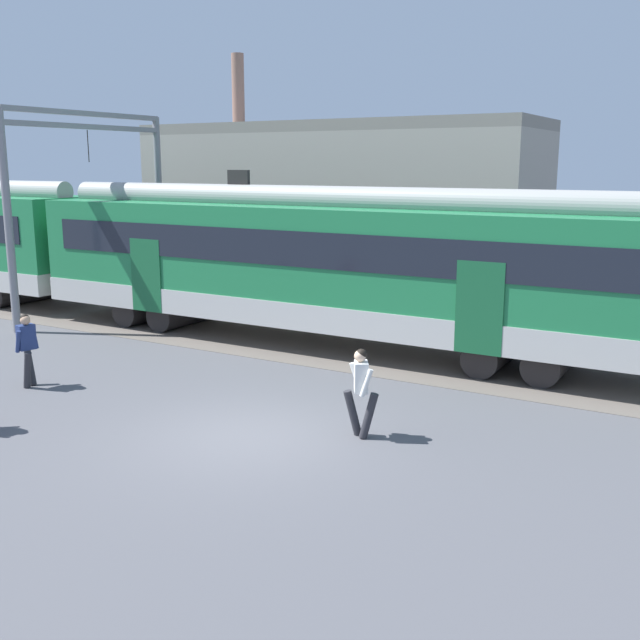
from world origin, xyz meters
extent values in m
plane|color=#515156|center=(0.00, 0.00, 0.00)|extent=(160.00, 160.00, 0.00)
cube|color=#605951|center=(-13.35, 6.87, 0.01)|extent=(80.00, 4.40, 0.01)
cube|color=#B7B7B2|center=(-2.35, 6.87, 1.05)|extent=(18.00, 3.06, 0.70)
cube|color=#1E7542|center=(-2.35, 6.87, 2.60)|extent=(18.00, 3.00, 2.40)
cube|color=black|center=(-2.35, 5.36, 2.80)|extent=(16.56, 0.03, 0.90)
cube|color=#165731|center=(2.60, 5.35, 1.75)|extent=(1.10, 0.04, 2.10)
cube|color=#165731|center=(-7.30, 5.35, 1.75)|extent=(1.10, 0.04, 2.10)
cylinder|color=#9C9C97|center=(-2.35, 6.87, 3.98)|extent=(17.64, 0.70, 0.70)
cube|color=black|center=(-5.05, 6.87, 4.53)|extent=(0.70, 0.12, 0.40)
cylinder|color=black|center=(3.93, 6.87, 0.45)|extent=(0.90, 2.40, 0.90)
cylinder|color=black|center=(2.53, 6.87, 0.45)|extent=(0.90, 2.40, 0.90)
cylinder|color=black|center=(-7.23, 6.87, 0.45)|extent=(0.90, 2.40, 0.90)
cylinder|color=black|center=(-8.63, 6.87, 0.45)|extent=(0.90, 2.40, 0.90)
cylinder|color=black|center=(-14.67, 6.87, 0.45)|extent=(0.90, 2.40, 0.90)
cylinder|color=#28282D|center=(-5.90, -0.01, 0.43)|extent=(0.38, 0.24, 0.87)
cylinder|color=#28282D|center=(-6.12, 0.24, 0.43)|extent=(0.38, 0.24, 0.87)
cube|color=navy|center=(-6.01, 0.12, 1.14)|extent=(0.33, 0.41, 0.56)
cylinder|color=navy|center=(-6.03, 0.35, 1.09)|extent=(0.26, 0.15, 0.52)
cylinder|color=navy|center=(-5.99, -0.12, 1.09)|extent=(0.26, 0.15, 0.52)
sphere|color=tan|center=(-5.99, 0.11, 1.53)|extent=(0.22, 0.22, 0.22)
sphere|color=black|center=(-6.01, 0.12, 1.56)|extent=(0.20, 0.20, 0.20)
cylinder|color=#28282D|center=(1.68, 1.05, 0.43)|extent=(0.38, 0.31, 0.87)
cylinder|color=#28282D|center=(2.02, 1.04, 0.43)|extent=(0.38, 0.31, 0.87)
cube|color=silver|center=(1.85, 1.04, 1.14)|extent=(0.39, 0.43, 0.56)
cylinder|color=silver|center=(2.03, 0.89, 1.09)|extent=(0.26, 0.20, 0.52)
cylinder|color=silver|center=(1.67, 1.19, 1.09)|extent=(0.26, 0.20, 0.52)
sphere|color=beige|center=(1.83, 1.03, 1.53)|extent=(0.22, 0.22, 0.22)
sphere|color=black|center=(1.85, 1.04, 1.56)|extent=(0.20, 0.20, 0.20)
cylinder|color=gray|center=(-10.94, 3.67, 3.25)|extent=(0.24, 0.24, 6.50)
cylinder|color=gray|center=(-10.94, 10.07, 3.25)|extent=(0.24, 0.24, 6.50)
cube|color=gray|center=(-10.94, 6.87, 6.45)|extent=(0.20, 6.40, 0.16)
cube|color=gray|center=(-10.94, 6.87, 6.05)|extent=(0.20, 6.40, 0.16)
cylinder|color=black|center=(-10.94, 6.87, 5.45)|extent=(0.03, 0.03, 1.00)
cube|color=gray|center=(-6.24, 14.83, 3.00)|extent=(15.25, 5.00, 6.00)
cube|color=gray|center=(-6.24, 14.83, 6.20)|extent=(15.25, 5.00, 0.40)
cylinder|color=#8C6656|center=(-10.81, 14.83, 7.60)|extent=(0.50, 0.50, 3.20)
camera|label=1|loc=(7.73, -10.56, 4.92)|focal=42.00mm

